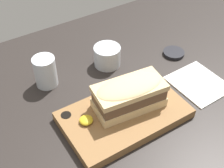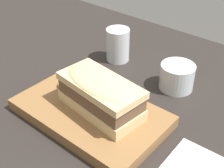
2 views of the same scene
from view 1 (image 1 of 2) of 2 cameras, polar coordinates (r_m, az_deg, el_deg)
name	(u,v)px [view 1 (image 1 of 2)]	position (r cm, az deg, el deg)	size (l,w,h in cm)	color
dining_table	(132,105)	(87.83, 3.63, -3.81)	(186.76, 96.14, 2.00)	#282321
serving_board	(124,115)	(82.06, 2.18, -5.65)	(32.09, 19.39, 2.64)	olive
sandwich	(129,94)	(79.46, 3.19, -1.80)	(19.08, 10.88, 8.18)	#DBBC84
mustard_dollop	(86,120)	(78.44, -4.76, -6.60)	(3.46, 3.46, 1.38)	gold
water_glass	(46,73)	(91.89, -12.04, 1.94)	(6.47, 6.47, 9.24)	silver
wine_glass	(107,57)	(97.74, -0.88, 5.04)	(8.34, 8.34, 6.38)	silver
napkin	(198,83)	(95.79, 15.53, 0.11)	(14.57, 16.21, 0.40)	white
condiment_dish	(174,53)	(105.32, 11.21, 5.60)	(6.98, 6.98, 1.09)	black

